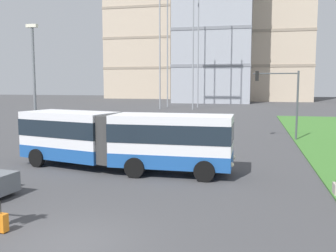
{
  "coord_description": "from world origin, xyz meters",
  "views": [
    {
      "loc": [
        5.08,
        -9.39,
        4.54
      ],
      "look_at": [
        0.45,
        10.81,
        2.2
      ],
      "focal_mm": 39.94,
      "sensor_mm": 36.0,
      "label": 1
    }
  ],
  "objects_px": {
    "apartment_tower_westcentre": "(214,17)",
    "car_maroon_sedan": "(127,126)",
    "articulated_bus": "(122,139)",
    "rolling_suitcase": "(1,222)",
    "streetlight_left": "(34,84)",
    "apartment_tower_west": "(144,27)",
    "traffic_light_far_right": "(282,92)",
    "apartment_tower_centre": "(273,3)"
  },
  "relations": [
    {
      "from": "streetlight_left",
      "to": "apartment_tower_west",
      "type": "distance_m",
      "value": 100.58
    },
    {
      "from": "car_maroon_sedan",
      "to": "apartment_tower_westcentre",
      "type": "height_order",
      "value": "apartment_tower_westcentre"
    },
    {
      "from": "apartment_tower_west",
      "to": "apartment_tower_westcentre",
      "type": "height_order",
      "value": "apartment_tower_west"
    },
    {
      "from": "articulated_bus",
      "to": "apartment_tower_westcentre",
      "type": "bearing_deg",
      "value": 92.4
    },
    {
      "from": "apartment_tower_west",
      "to": "apartment_tower_centre",
      "type": "distance_m",
      "value": 41.05
    },
    {
      "from": "car_maroon_sedan",
      "to": "streetlight_left",
      "type": "height_order",
      "value": "streetlight_left"
    },
    {
      "from": "rolling_suitcase",
      "to": "apartment_tower_centre",
      "type": "distance_m",
      "value": 101.31
    },
    {
      "from": "rolling_suitcase",
      "to": "apartment_tower_westcentre",
      "type": "height_order",
      "value": "apartment_tower_westcentre"
    },
    {
      "from": "traffic_light_far_right",
      "to": "streetlight_left",
      "type": "relative_size",
      "value": 0.68
    },
    {
      "from": "streetlight_left",
      "to": "apartment_tower_westcentre",
      "type": "xyz_separation_m",
      "value": [
        3.63,
        73.15,
        16.42
      ]
    },
    {
      "from": "traffic_light_far_right",
      "to": "apartment_tower_westcentre",
      "type": "bearing_deg",
      "value": 100.93
    },
    {
      "from": "traffic_light_far_right",
      "to": "apartment_tower_west",
      "type": "distance_m",
      "value": 96.02
    },
    {
      "from": "car_maroon_sedan",
      "to": "traffic_light_far_right",
      "type": "xyz_separation_m",
      "value": [
        13.34,
        -0.36,
        3.1
      ]
    },
    {
      "from": "car_maroon_sedan",
      "to": "apartment_tower_westcentre",
      "type": "bearing_deg",
      "value": 88.93
    },
    {
      "from": "articulated_bus",
      "to": "rolling_suitcase",
      "type": "xyz_separation_m",
      "value": [
        -0.69,
        -8.89,
        -1.34
      ]
    },
    {
      "from": "apartment_tower_westcentre",
      "to": "car_maroon_sedan",
      "type": "bearing_deg",
      "value": -91.07
    },
    {
      "from": "car_maroon_sedan",
      "to": "rolling_suitcase",
      "type": "xyz_separation_m",
      "value": [
        3.67,
        -22.13,
        -0.44
      ]
    },
    {
      "from": "traffic_light_far_right",
      "to": "apartment_tower_west",
      "type": "xyz_separation_m",
      "value": [
        -37.3,
        86.45,
        18.83
      ]
    },
    {
      "from": "apartment_tower_centre",
      "to": "articulated_bus",
      "type": "bearing_deg",
      "value": -97.15
    },
    {
      "from": "streetlight_left",
      "to": "apartment_tower_west",
      "type": "relative_size",
      "value": 0.18
    },
    {
      "from": "apartment_tower_west",
      "to": "apartment_tower_centre",
      "type": "bearing_deg",
      "value": -15.6
    },
    {
      "from": "apartment_tower_west",
      "to": "apartment_tower_westcentre",
      "type": "bearing_deg",
      "value": -42.98
    },
    {
      "from": "streetlight_left",
      "to": "apartment_tower_westcentre",
      "type": "relative_size",
      "value": 0.2
    },
    {
      "from": "rolling_suitcase",
      "to": "streetlight_left",
      "type": "distance_m",
      "value": 13.84
    },
    {
      "from": "articulated_bus",
      "to": "apartment_tower_west",
      "type": "xyz_separation_m",
      "value": [
        -28.31,
        99.34,
        21.03
      ]
    },
    {
      "from": "rolling_suitcase",
      "to": "apartment_tower_centre",
      "type": "bearing_deg",
      "value": 83.1
    },
    {
      "from": "car_maroon_sedan",
      "to": "streetlight_left",
      "type": "xyz_separation_m",
      "value": [
        -2.46,
        -10.47,
        3.8
      ]
    },
    {
      "from": "car_maroon_sedan",
      "to": "traffic_light_far_right",
      "type": "distance_m",
      "value": 13.7
    },
    {
      "from": "traffic_light_far_right",
      "to": "streetlight_left",
      "type": "distance_m",
      "value": 18.77
    },
    {
      "from": "articulated_bus",
      "to": "apartment_tower_westcentre",
      "type": "height_order",
      "value": "apartment_tower_westcentre"
    },
    {
      "from": "car_maroon_sedan",
      "to": "traffic_light_far_right",
      "type": "height_order",
      "value": "traffic_light_far_right"
    },
    {
      "from": "car_maroon_sedan",
      "to": "streetlight_left",
      "type": "distance_m",
      "value": 11.41
    },
    {
      "from": "traffic_light_far_right",
      "to": "apartment_tower_westcentre",
      "type": "xyz_separation_m",
      "value": [
        -12.18,
        63.04,
        17.13
      ]
    },
    {
      "from": "rolling_suitcase",
      "to": "streetlight_left",
      "type": "height_order",
      "value": "streetlight_left"
    },
    {
      "from": "traffic_light_far_right",
      "to": "streetlight_left",
      "type": "height_order",
      "value": "streetlight_left"
    },
    {
      "from": "traffic_light_far_right",
      "to": "streetlight_left",
      "type": "bearing_deg",
      "value": -147.39
    },
    {
      "from": "articulated_bus",
      "to": "car_maroon_sedan",
      "type": "bearing_deg",
      "value": 108.2
    },
    {
      "from": "articulated_bus",
      "to": "rolling_suitcase",
      "type": "bearing_deg",
      "value": -94.43
    },
    {
      "from": "articulated_bus",
      "to": "streetlight_left",
      "type": "xyz_separation_m",
      "value": [
        -6.81,
        2.78,
        2.9
      ]
    },
    {
      "from": "streetlight_left",
      "to": "apartment_tower_west",
      "type": "height_order",
      "value": "apartment_tower_west"
    },
    {
      "from": "apartment_tower_westcentre",
      "to": "streetlight_left",
      "type": "bearing_deg",
      "value": -92.84
    },
    {
      "from": "articulated_bus",
      "to": "apartment_tower_westcentre",
      "type": "relative_size",
      "value": 0.29
    }
  ]
}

